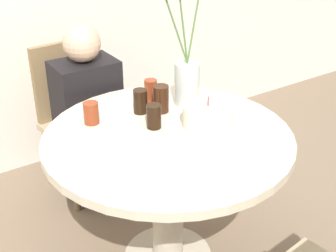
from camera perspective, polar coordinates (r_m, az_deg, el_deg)
dining_table at (r=2.11m, az=0.00°, el=-4.60°), size 1.09×1.09×0.72m
chair_near_front at (r=2.81m, az=-11.26°, el=1.82°), size 0.43×0.43×0.89m
birthday_cake at (r=2.08m, az=4.85°, el=1.18°), size 0.22×0.22×0.15m
flower_vase at (r=2.24m, az=2.18°, el=7.01°), size 0.29×0.12×0.76m
side_plate at (r=1.81m, az=6.89°, el=-5.07°), size 0.16×0.16×0.01m
drink_glass_0 at (r=2.06m, az=-1.74°, el=1.19°), size 0.07×0.07×0.11m
drink_glass_1 at (r=2.20m, az=-3.39°, el=3.03°), size 0.07×0.07×0.12m
drink_glass_2 at (r=2.32m, az=-2.12°, el=4.33°), size 0.06×0.06×0.11m
drink_glass_3 at (r=2.21m, az=-0.88°, el=3.33°), size 0.08×0.08×0.13m
drink_glass_4 at (r=2.13m, az=-9.35°, el=1.57°), size 0.07×0.07×0.10m
person_guest at (r=2.68m, az=-9.65°, el=0.60°), size 0.34×0.24×1.05m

